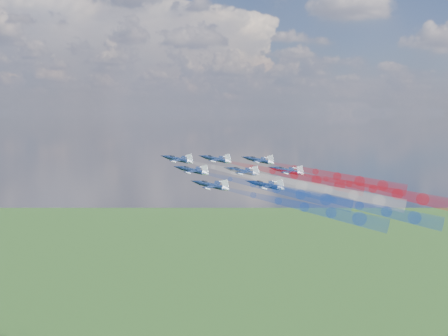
# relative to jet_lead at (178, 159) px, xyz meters

# --- Properties ---
(jet_lead) EXTENTS (15.10, 13.56, 6.01)m
(jet_lead) POSITION_rel_jet_lead_xyz_m (0.00, 0.00, 0.00)
(jet_lead) COLOR black
(trail_lead) EXTENTS (42.06, 18.52, 11.26)m
(trail_lead) POSITION_rel_jet_lead_xyz_m (25.10, -8.85, -4.31)
(trail_lead) COLOR white
(jet_inner_left) EXTENTS (15.10, 13.56, 6.01)m
(jet_inner_left) POSITION_rel_jet_lead_xyz_m (5.80, -10.54, -2.46)
(jet_inner_left) COLOR black
(trail_inner_left) EXTENTS (42.06, 18.52, 11.26)m
(trail_inner_left) POSITION_rel_jet_lead_xyz_m (30.90, -19.39, -6.77)
(trail_inner_left) COLOR blue
(jet_inner_right) EXTENTS (15.10, 13.56, 6.01)m
(jet_inner_right) POSITION_rel_jet_lead_xyz_m (11.96, 5.16, -0.32)
(jet_inner_right) COLOR black
(trail_inner_right) EXTENTS (42.06, 18.52, 11.26)m
(trail_inner_right) POSITION_rel_jet_lead_xyz_m (37.06, -3.69, -4.63)
(trail_inner_right) COLOR red
(jet_outer_left) EXTENTS (15.10, 13.56, 6.01)m
(jet_outer_left) POSITION_rel_jet_lead_xyz_m (12.53, -23.70, -5.28)
(jet_outer_left) COLOR black
(trail_outer_left) EXTENTS (42.06, 18.52, 11.26)m
(trail_outer_left) POSITION_rel_jet_lead_xyz_m (37.63, -32.55, -9.59)
(trail_outer_left) COLOR blue
(jet_center_third) EXTENTS (15.10, 13.56, 6.01)m
(jet_center_third) POSITION_rel_jet_lead_xyz_m (21.00, -7.47, -3.02)
(jet_center_third) COLOR black
(trail_center_third) EXTENTS (42.06, 18.52, 11.26)m
(trail_center_third) POSITION_rel_jet_lead_xyz_m (46.10, -16.32, -7.33)
(trail_center_third) COLOR white
(jet_outer_right) EXTENTS (15.10, 13.56, 6.01)m
(jet_outer_right) POSITION_rel_jet_lead_xyz_m (26.11, 10.46, -1.06)
(jet_outer_right) COLOR black
(trail_outer_right) EXTENTS (42.06, 18.52, 11.26)m
(trail_outer_right) POSITION_rel_jet_lead_xyz_m (51.21, 1.61, -5.38)
(trail_outer_right) COLOR red
(jet_rear_left) EXTENTS (15.10, 13.56, 6.01)m
(jet_rear_left) POSITION_rel_jet_lead_xyz_m (27.98, -17.65, -5.92)
(jet_rear_left) COLOR black
(trail_rear_left) EXTENTS (42.06, 18.52, 11.26)m
(trail_rear_left) POSITION_rel_jet_lead_xyz_m (53.08, -26.51, -10.23)
(trail_rear_left) COLOR blue
(jet_rear_right) EXTENTS (15.10, 13.56, 6.01)m
(jet_rear_right) POSITION_rel_jet_lead_xyz_m (34.99, -1.16, -3.44)
(jet_rear_right) COLOR black
(trail_rear_right) EXTENTS (42.06, 18.52, 11.26)m
(trail_rear_right) POSITION_rel_jet_lead_xyz_m (60.08, -10.01, -7.75)
(trail_rear_right) COLOR red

